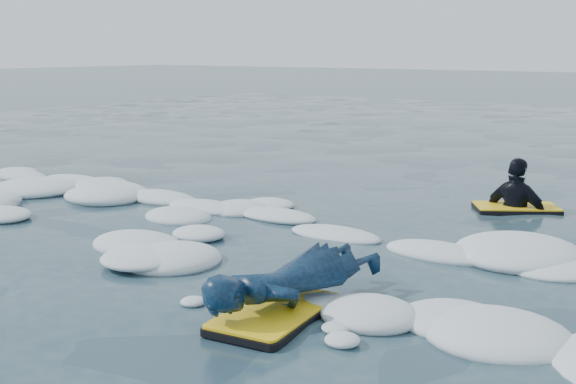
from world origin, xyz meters
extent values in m
plane|color=#1C3444|center=(0.00, 0.00, 0.00)|extent=(120.00, 120.00, 0.00)
cube|color=black|center=(2.78, -0.97, 0.04)|extent=(0.75, 1.19, 0.06)
cube|color=yellow|center=(2.78, -0.97, 0.08)|extent=(0.73, 1.17, 0.02)
imported|color=navy|center=(2.78, -0.72, 0.25)|extent=(0.89, 1.77, 0.40)
cube|color=black|center=(3.08, 3.71, 0.04)|extent=(1.16, 1.02, 0.05)
cube|color=yellow|center=(3.08, 3.71, 0.07)|extent=(1.13, 0.99, 0.02)
imported|color=black|center=(3.08, 3.71, -0.09)|extent=(0.93, 0.48, 1.52)
camera|label=1|loc=(5.82, -5.10, 2.00)|focal=45.00mm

